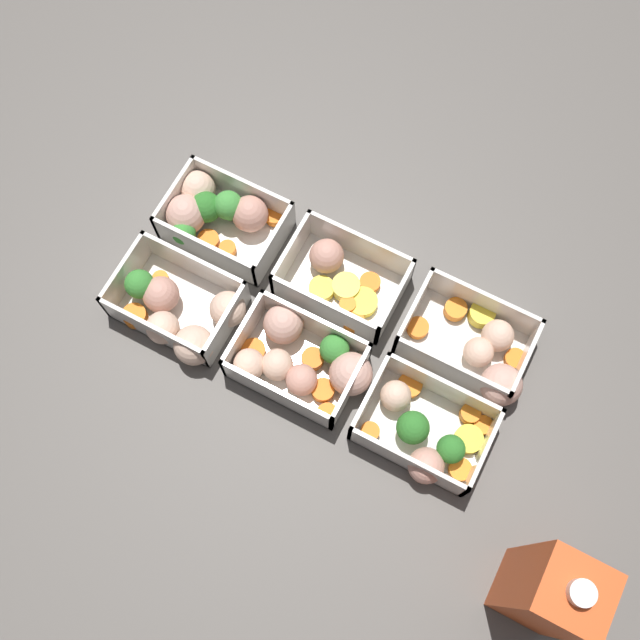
{
  "coord_description": "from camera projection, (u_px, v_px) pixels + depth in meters",
  "views": [
    {
      "loc": [
        -0.14,
        0.27,
        0.88
      ],
      "look_at": [
        0.0,
        0.0,
        0.02
      ],
      "focal_mm": 42.0,
      "sensor_mm": 36.0,
      "label": 1
    }
  ],
  "objects": [
    {
      "name": "juice_carton",
      "position": [
        548.0,
        592.0,
        0.73
      ],
      "size": [
        0.07,
        0.07,
        0.2
      ],
      "color": "#D14C1E",
      "rests_on": "ground_plane"
    },
    {
      "name": "container_far_right",
      "position": [
        179.0,
        311.0,
        0.91
      ],
      "size": [
        0.17,
        0.12,
        0.06
      ],
      "color": "silver",
      "rests_on": "ground_plane"
    },
    {
      "name": "container_far_left",
      "position": [
        424.0,
        431.0,
        0.86
      ],
      "size": [
        0.15,
        0.12,
        0.06
      ],
      "color": "silver",
      "rests_on": "ground_plane"
    },
    {
      "name": "ground_plane",
      "position": [
        320.0,
        325.0,
        0.93
      ],
      "size": [
        4.0,
        4.0,
        0.0
      ],
      "primitive_type": "plane",
      "color": "#56514C"
    },
    {
      "name": "container_near_left",
      "position": [
        480.0,
        350.0,
        0.89
      ],
      "size": [
        0.16,
        0.12,
        0.06
      ],
      "color": "silver",
      "rests_on": "ground_plane"
    },
    {
      "name": "container_far_center",
      "position": [
        303.0,
        360.0,
        0.89
      ],
      "size": [
        0.17,
        0.12,
        0.06
      ],
      "color": "silver",
      "rests_on": "ground_plane"
    },
    {
      "name": "container_near_right",
      "position": [
        215.0,
        213.0,
        0.95
      ],
      "size": [
        0.16,
        0.11,
        0.06
      ],
      "color": "silver",
      "rests_on": "ground_plane"
    },
    {
      "name": "container_near_center",
      "position": [
        340.0,
        277.0,
        0.93
      ],
      "size": [
        0.15,
        0.11,
        0.06
      ],
      "color": "silver",
      "rests_on": "ground_plane"
    }
  ]
}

